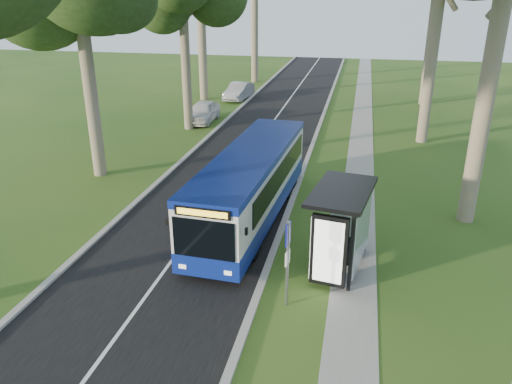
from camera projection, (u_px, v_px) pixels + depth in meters
The scene contains 12 objects.
ground at pixel (266, 273), 17.29m from camera, with size 120.00×120.00×0.00m, color #264B17.
road at pixel (237, 171), 27.03m from camera, with size 7.00×100.00×0.02m, color black.
kerb_east at pixel (302, 175), 26.34m from camera, with size 0.25×100.00×0.12m, color #9E9B93.
kerb_west at pixel (176, 166), 27.68m from camera, with size 0.25×100.00×0.12m, color #9E9B93.
centre_line at pixel (237, 171), 27.02m from camera, with size 0.12×100.00×0.01m, color white.
footpath at pixel (359, 180), 25.79m from camera, with size 1.50×100.00×0.02m, color gray.
bus at pixel (251, 185), 20.91m from camera, with size 2.99×11.33×2.97m.
bus_stop_sign at pixel (288, 255), 14.90m from camera, with size 0.12×0.40×2.87m.
bus_shelter at pixel (345, 219), 16.50m from camera, with size 2.38×3.67×2.93m.
litter_bin at pixel (318, 251), 17.75m from camera, with size 0.54×0.54×0.95m.
car_white at pixel (203, 112), 36.85m from camera, with size 1.79×4.45×1.52m, color silver.
car_silver at pixel (239, 91), 44.48m from camera, with size 1.55×4.44×1.46m, color #A7A9AF.
Camera 1 is at (2.74, -14.72, 9.11)m, focal length 35.00 mm.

